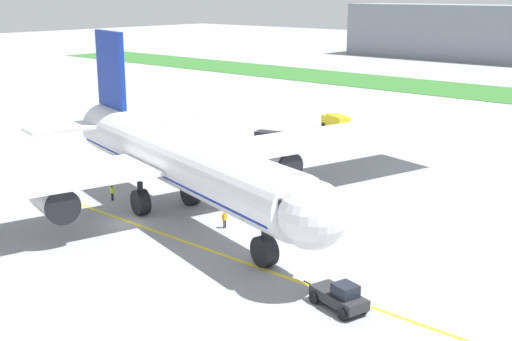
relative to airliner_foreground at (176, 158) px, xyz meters
name	(u,v)px	position (x,y,z in m)	size (l,w,h in m)	color
ground_plane	(125,224)	(-2.06, -5.23, -6.11)	(600.00, 600.00, 0.00)	gray
apron_taxi_line	(130,222)	(-2.06, -4.56, -6.11)	(280.00, 0.36, 0.01)	yellow
airliner_foreground	(176,158)	(0.00, 0.00, 0.00)	(48.59, 76.78, 18.02)	white
pushback_tug	(340,296)	(24.58, -6.29, -5.14)	(6.43, 3.25, 2.12)	#26262B
ground_crew_wingwalker_port	(112,191)	(-9.29, -1.29, -5.07)	(0.60, 0.29, 1.71)	black
ground_crew_marshaller_front	(225,218)	(6.26, 0.53, -5.08)	(0.26, 0.60, 1.70)	black
service_truck_fuel_bowser	(274,140)	(-11.73, 29.38, -4.65)	(5.77, 3.48, 2.62)	black
service_truck_catering_van	(336,122)	(-13.25, 47.20, -4.68)	(6.51, 4.52, 2.59)	yellow
terminal_building	(505,34)	(-36.04, 173.73, 2.89)	(107.99, 20.00, 18.00)	gray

